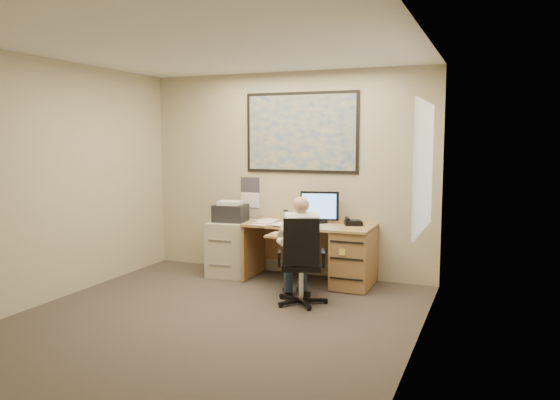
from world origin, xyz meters
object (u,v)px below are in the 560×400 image
at_px(desk, 336,249).
at_px(filing_cabinet, 231,243).
at_px(office_chair, 299,279).
at_px(person, 302,250).

distance_m(desk, filing_cabinet, 1.45).
bearing_deg(filing_cabinet, office_chair, -42.01).
relative_size(desk, filing_cabinet, 1.61).
relative_size(desk, office_chair, 1.63).
bearing_deg(person, office_chair, -132.99).
bearing_deg(office_chair, person, 58.55).
bearing_deg(person, desk, 50.79).
height_order(desk, person, person).
bearing_deg(filing_cabinet, person, -39.52).
xyz_separation_m(desk, filing_cabinet, (-1.45, -0.02, -0.02)).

